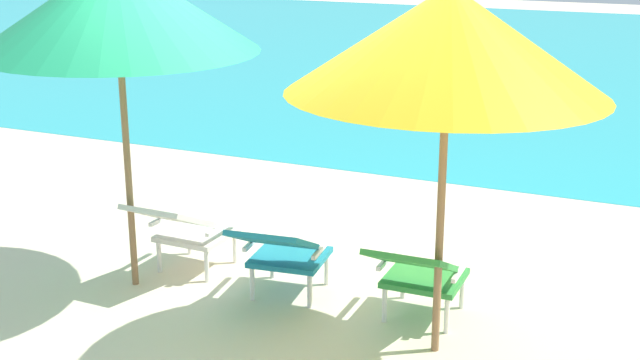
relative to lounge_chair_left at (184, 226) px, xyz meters
The scene contains 7 objects.
ground_plane 4.27m from the lounge_chair_left, 77.49° to the left, with size 40.00×40.00×0.00m, color beige.
ocean_band 12.23m from the lounge_chair_left, 85.68° to the left, with size 40.00×18.00×0.01m, color #28B2B7.
lounge_chair_left is the anchor object (origin of this frame).
lounge_chair_center 0.92m from the lounge_chair_left, ahead, with size 0.64×0.93×0.68m.
lounge_chair_right 1.92m from the lounge_chair_left, ahead, with size 0.56×0.89×0.68m.
beach_umbrella_left 1.75m from the lounge_chair_left, 130.67° to the right, with size 2.81×2.80×2.45m.
beach_umbrella_right 2.69m from the lounge_chair_left, ahead, with size 2.63×2.63×2.33m.
Camera 1 is at (2.59, -5.40, 2.69)m, focal length 48.40 mm.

